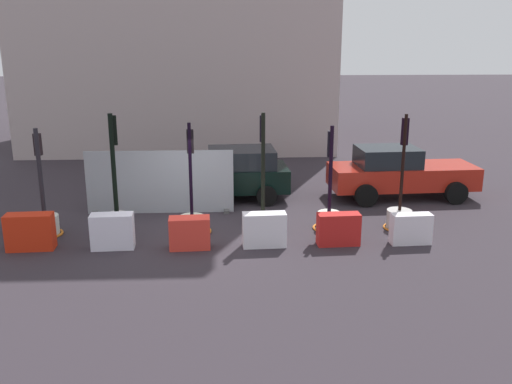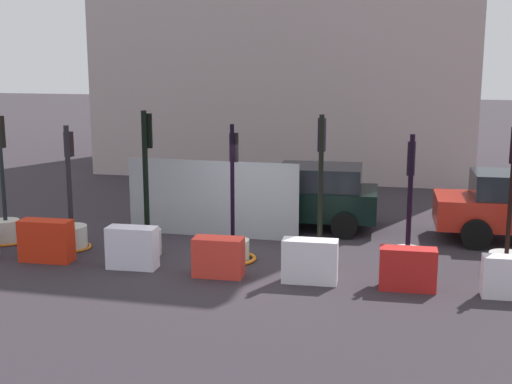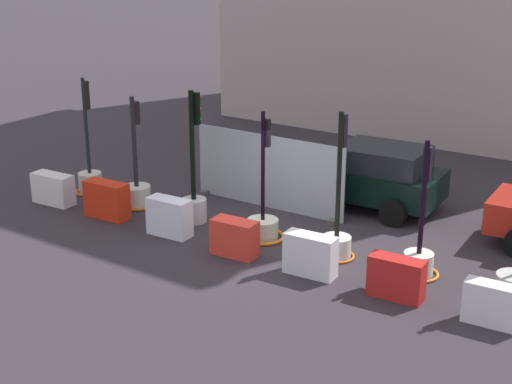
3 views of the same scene
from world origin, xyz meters
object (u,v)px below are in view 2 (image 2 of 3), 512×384
object	(u,v)px
traffic_light_1	(72,229)
traffic_light_3	(233,243)
traffic_light_6	(506,256)
car_black_sedan	(303,196)
traffic_light_5	(408,249)
construction_barrier_3	(218,257)
traffic_light_2	(148,223)
construction_barrier_2	(132,248)
construction_barrier_5	(408,269)
traffic_light_0	(6,222)
construction_barrier_6	(511,277)
construction_barrier_4	(310,261)
construction_barrier_1	(46,241)
traffic_light_4	(320,242)

from	to	relation	value
traffic_light_1	traffic_light_3	world-z (taller)	traffic_light_3
traffic_light_6	car_black_sedan	xyz separation A→B (m)	(-4.58, 3.17, 0.35)
traffic_light_5	construction_barrier_3	world-z (taller)	traffic_light_5
traffic_light_2	construction_barrier_2	xyz separation A→B (m)	(0.07, -1.00, -0.28)
construction_barrier_5	traffic_light_5	bearing A→B (deg)	91.46
traffic_light_1	traffic_light_6	size ratio (longest dim) A/B	0.91
traffic_light_0	construction_barrier_6	bearing A→B (deg)	-6.13
construction_barrier_4	construction_barrier_3	bearing A→B (deg)	-178.68
traffic_light_1	construction_barrier_5	bearing A→B (deg)	-8.17
construction_barrier_3	car_black_sedan	xyz separation A→B (m)	(0.97, 4.36, 0.42)
traffic_light_3	construction_barrier_5	distance (m)	3.83
construction_barrier_3	construction_barrier_6	bearing A→B (deg)	0.49
construction_barrier_1	traffic_light_5	bearing A→B (deg)	8.54
traffic_light_3	car_black_sedan	distance (m)	3.42
traffic_light_1	traffic_light_2	world-z (taller)	traffic_light_2
construction_barrier_6	car_black_sedan	size ratio (longest dim) A/B	0.25
construction_barrier_3	construction_barrier_6	size ratio (longest dim) A/B	0.99
construction_barrier_3	construction_barrier_1	bearing A→B (deg)	178.21
construction_barrier_1	construction_barrier_5	world-z (taller)	construction_barrier_1
construction_barrier_1	construction_barrier_4	size ratio (longest dim) A/B	1.05
construction_barrier_5	car_black_sedan	distance (m)	5.10
construction_barrier_5	construction_barrier_6	bearing A→B (deg)	-0.55
traffic_light_4	construction_barrier_3	distance (m)	2.17
car_black_sedan	traffic_light_1	bearing A→B (deg)	-146.05
construction_barrier_6	construction_barrier_1	bearing A→B (deg)	179.55
traffic_light_6	construction_barrier_3	distance (m)	5.67
construction_barrier_2	construction_barrier_3	distance (m)	1.88
traffic_light_0	traffic_light_2	bearing A→B (deg)	-2.21
construction_barrier_2	construction_barrier_3	world-z (taller)	construction_barrier_2
traffic_light_6	construction_barrier_3	size ratio (longest dim) A/B	3.06
traffic_light_3	traffic_light_5	size ratio (longest dim) A/B	1.04
traffic_light_0	traffic_light_4	bearing A→B (deg)	-0.91
traffic_light_4	construction_barrier_4	bearing A→B (deg)	-91.60
construction_barrier_5	construction_barrier_6	distance (m)	1.82
construction_barrier_2	construction_barrier_3	size ratio (longest dim) A/B	1.03
traffic_light_0	construction_barrier_6	world-z (taller)	traffic_light_0
traffic_light_3	construction_barrier_4	bearing A→B (deg)	-30.33
traffic_light_5	construction_barrier_6	world-z (taller)	traffic_light_5
traffic_light_2	construction_barrier_1	distance (m)	2.16
traffic_light_1	construction_barrier_6	xyz separation A→B (m)	(9.32, -1.09, -0.07)
traffic_light_6	traffic_light_5	bearing A→B (deg)	178.44
traffic_light_5	traffic_light_6	distance (m)	1.90
construction_barrier_1	car_black_sedan	size ratio (longest dim) A/B	0.28
traffic_light_2	traffic_light_6	world-z (taller)	traffic_light_2
traffic_light_2	traffic_light_6	bearing A→B (deg)	0.77
traffic_light_6	car_black_sedan	size ratio (longest dim) A/B	0.76
traffic_light_1	traffic_light_5	xyz separation A→B (m)	(7.46, 0.11, 0.01)
traffic_light_2	traffic_light_6	xyz separation A→B (m)	(7.49, 0.10, -0.25)
traffic_light_0	construction_barrier_4	world-z (taller)	traffic_light_0
traffic_light_4	construction_barrier_5	size ratio (longest dim) A/B	2.96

